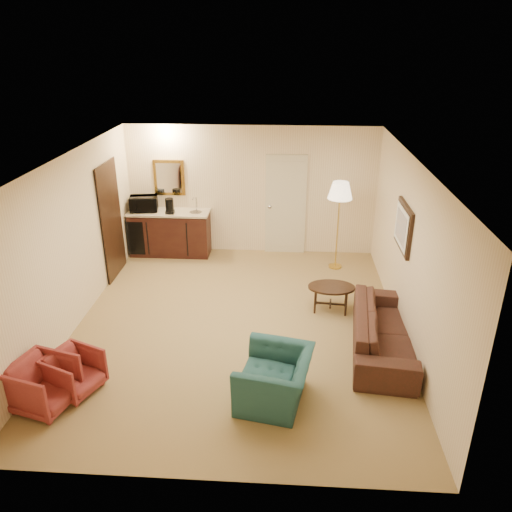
{
  "coord_description": "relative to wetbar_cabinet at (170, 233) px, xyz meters",
  "views": [
    {
      "loc": [
        0.72,
        -6.69,
        4.16
      ],
      "look_at": [
        0.26,
        0.5,
        0.97
      ],
      "focal_mm": 35.0,
      "sensor_mm": 36.0,
      "label": 1
    }
  ],
  "objects": [
    {
      "name": "coffee_maker",
      "position": [
        0.05,
        -0.11,
        0.61
      ],
      "size": [
        0.19,
        0.19,
        0.31
      ],
      "primitive_type": "cylinder",
      "rotation": [
        0.0,
        0.0,
        -0.16
      ],
      "color": "black",
      "rests_on": "wetbar_cabinet"
    },
    {
      "name": "waste_bin",
      "position": [
        0.67,
        -0.07,
        -0.32
      ],
      "size": [
        0.26,
        0.26,
        0.29
      ],
      "primitive_type": "cylinder",
      "rotation": [
        0.0,
        0.0,
        -0.15
      ],
      "color": "black",
      "rests_on": "ground"
    },
    {
      "name": "coffee_table",
      "position": [
        3.13,
        -2.15,
        -0.24
      ],
      "size": [
        0.81,
        0.59,
        0.44
      ],
      "primitive_type": "cube",
      "rotation": [
        0.0,
        0.0,
        -0.1
      ],
      "color": "black",
      "rests_on": "ground"
    },
    {
      "name": "microwave",
      "position": [
        -0.5,
        0.01,
        0.64
      ],
      "size": [
        0.59,
        0.39,
        0.37
      ],
      "primitive_type": "imported",
      "rotation": [
        0.0,
        0.0,
        0.17
      ],
      "color": "black",
      "rests_on": "wetbar_cabinet"
    },
    {
      "name": "floor_lamp",
      "position": [
        3.35,
        -0.46,
        0.4
      ],
      "size": [
        0.61,
        0.61,
        1.72
      ],
      "primitive_type": "cube",
      "rotation": [
        0.0,
        0.0,
        0.43
      ],
      "color": "gold",
      "rests_on": "ground"
    },
    {
      "name": "sofa",
      "position": [
        3.8,
        -3.24,
        -0.05
      ],
      "size": [
        0.86,
        2.18,
        0.83
      ],
      "primitive_type": "imported",
      "rotation": [
        0.0,
        0.0,
        1.45
      ],
      "color": "black",
      "rests_on": "ground"
    },
    {
      "name": "rose_chair_near",
      "position": [
        -0.5,
        -4.72,
        -0.12
      ],
      "size": [
        0.78,
        0.81,
        0.69
      ],
      "primitive_type": "imported",
      "rotation": [
        0.0,
        0.0,
        1.3
      ],
      "color": "maroon",
      "rests_on": "ground"
    },
    {
      "name": "room_walls",
      "position": [
        1.55,
        -1.95,
        1.26
      ],
      "size": [
        5.02,
        6.01,
        2.61
      ],
      "color": "beige",
      "rests_on": "ground"
    },
    {
      "name": "teal_armchair",
      "position": [
        2.28,
        -4.44,
        -0.04
      ],
      "size": [
        0.8,
        1.07,
        0.85
      ],
      "primitive_type": "imported",
      "rotation": [
        0.0,
        0.0,
        -1.76
      ],
      "color": "#1E4C4B",
      "rests_on": "ground"
    },
    {
      "name": "ground",
      "position": [
        1.65,
        -2.72,
        -0.46
      ],
      "size": [
        6.0,
        6.0,
        0.0
      ],
      "primitive_type": "plane",
      "color": "#9C824F",
      "rests_on": "ground"
    },
    {
      "name": "wetbar_cabinet",
      "position": [
        0.0,
        0.0,
        0.0
      ],
      "size": [
        1.64,
        0.58,
        0.92
      ],
      "primitive_type": "cube",
      "color": "black",
      "rests_on": "ground"
    },
    {
      "name": "rose_chair_far",
      "position": [
        -0.25,
        -4.42,
        -0.16
      ],
      "size": [
        0.73,
        0.75,
        0.6
      ],
      "primitive_type": "imported",
      "rotation": [
        0.0,
        0.0,
        1.17
      ],
      "color": "maroon",
      "rests_on": "ground"
    }
  ]
}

